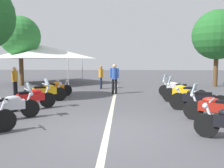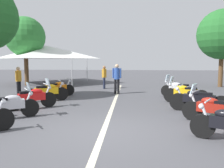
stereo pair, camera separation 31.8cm
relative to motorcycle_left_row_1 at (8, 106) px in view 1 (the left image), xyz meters
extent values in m
plane|color=#4C4C51|center=(-1.14, -3.34, -0.46)|extent=(80.00, 80.00, 0.00)
cube|color=beige|center=(2.41, -3.34, -0.46)|extent=(16.65, 0.16, 0.01)
cylinder|color=black|center=(-1.26, -0.52, -0.15)|extent=(0.49, 0.59, 0.63)
cylinder|color=silver|center=(-1.29, -0.47, 0.15)|extent=(0.23, 0.27, 0.58)
sphere|color=silver|center=(-1.23, -0.56, 0.35)|extent=(0.14, 0.14, 0.14)
cylinder|color=black|center=(0.38, -0.58, -0.15)|extent=(0.46, 0.59, 0.62)
cube|color=silver|center=(-0.02, 0.03, 0.03)|extent=(0.85, 1.08, 0.30)
ellipsoid|color=silver|center=(0.08, -0.12, 0.23)|extent=(0.50, 0.58, 0.22)
cylinder|color=silver|center=(0.35, -0.53, 0.15)|extent=(0.22, 0.28, 0.58)
cylinder|color=silver|center=(0.33, -0.50, 0.51)|extent=(0.54, 0.37, 0.04)
sphere|color=silver|center=(0.41, -0.63, 0.35)|extent=(0.14, 0.14, 0.14)
cube|color=silver|center=(0.37, -0.57, 0.58)|extent=(0.37, 0.30, 0.32)
cylinder|color=black|center=(2.03, -0.67, -0.14)|extent=(0.50, 0.59, 0.64)
cylinder|color=black|center=(1.20, 0.42, -0.14)|extent=(0.50, 0.59, 0.64)
cube|color=red|center=(1.61, -0.13, 0.04)|extent=(0.85, 0.99, 0.30)
ellipsoid|color=red|center=(1.72, -0.27, 0.24)|extent=(0.52, 0.57, 0.22)
cube|color=black|center=(1.48, 0.05, 0.22)|extent=(0.50, 0.54, 0.12)
cylinder|color=silver|center=(1.99, -0.62, 0.16)|extent=(0.23, 0.27, 0.58)
cylinder|color=silver|center=(1.97, -0.59, 0.52)|extent=(0.52, 0.41, 0.04)
sphere|color=silver|center=(2.06, -0.71, 0.36)|extent=(0.14, 0.14, 0.14)
cylinder|color=silver|center=(1.51, 0.31, -0.24)|extent=(0.40, 0.49, 0.08)
cube|color=silver|center=(2.01, -0.65, 0.59)|extent=(0.36, 0.32, 0.32)
cylinder|color=black|center=(3.67, -0.73, -0.13)|extent=(0.43, 0.64, 0.65)
cylinder|color=black|center=(3.00, 0.53, -0.13)|extent=(0.43, 0.64, 0.65)
cube|color=#EAB214|center=(3.34, -0.10, 0.05)|extent=(0.76, 1.09, 0.30)
ellipsoid|color=#EAB214|center=(3.42, -0.26, 0.25)|extent=(0.48, 0.58, 0.22)
cube|color=black|center=(3.23, 0.09, 0.23)|extent=(0.46, 0.55, 0.12)
cylinder|color=silver|center=(3.64, -0.67, 0.17)|extent=(0.20, 0.29, 0.58)
cylinder|color=silver|center=(3.63, -0.64, 0.53)|extent=(0.57, 0.33, 0.04)
sphere|color=silver|center=(3.70, -0.77, 0.37)|extent=(0.14, 0.14, 0.14)
cylinder|color=silver|center=(3.29, 0.36, -0.23)|extent=(0.33, 0.52, 0.08)
cylinder|color=black|center=(5.23, -0.68, -0.16)|extent=(0.47, 0.58, 0.61)
cylinder|color=black|center=(4.43, 0.47, -0.16)|extent=(0.47, 0.58, 0.61)
cube|color=orange|center=(4.83, -0.10, 0.02)|extent=(0.84, 1.03, 0.30)
ellipsoid|color=orange|center=(4.93, -0.25, 0.22)|extent=(0.51, 0.58, 0.22)
cube|color=black|center=(4.70, 0.08, 0.20)|extent=(0.49, 0.54, 0.12)
cylinder|color=silver|center=(5.20, -0.63, 0.14)|extent=(0.22, 0.28, 0.58)
cylinder|color=silver|center=(5.17, -0.60, 0.50)|extent=(0.53, 0.39, 0.04)
sphere|color=silver|center=(5.26, -0.72, 0.34)|extent=(0.14, 0.14, 0.14)
cylinder|color=silver|center=(4.73, 0.34, -0.25)|extent=(0.38, 0.50, 0.08)
cylinder|color=black|center=(-1.46, -5.91, -0.16)|extent=(0.43, 0.60, 0.61)
cylinder|color=silver|center=(-1.49, -5.96, 0.14)|extent=(0.20, 0.29, 0.58)
cylinder|color=silver|center=(-1.51, -6.00, 0.50)|extent=(0.56, 0.34, 0.04)
sphere|color=silver|center=(-1.43, -5.87, 0.34)|extent=(0.14, 0.14, 0.14)
cylinder|color=black|center=(0.30, -6.11, -0.14)|extent=(0.47, 0.61, 0.64)
cube|color=maroon|center=(-0.09, -6.71, 0.04)|extent=(0.84, 1.06, 0.30)
ellipsoid|color=maroon|center=(0.01, -6.56, 0.24)|extent=(0.50, 0.58, 0.22)
cylinder|color=silver|center=(0.27, -6.16, 0.16)|extent=(0.22, 0.28, 0.58)
cylinder|color=silver|center=(0.25, -6.20, 0.52)|extent=(0.54, 0.38, 0.04)
sphere|color=silver|center=(0.33, -6.07, 0.36)|extent=(0.14, 0.14, 0.14)
cube|color=silver|center=(0.29, -6.13, 0.59)|extent=(0.37, 0.30, 0.32)
cylinder|color=black|center=(1.84, -5.98, -0.12)|extent=(0.39, 0.68, 0.68)
cylinder|color=black|center=(1.24, -7.39, -0.12)|extent=(0.39, 0.68, 0.68)
cube|color=black|center=(1.54, -6.68, 0.06)|extent=(0.71, 1.18, 0.30)
ellipsoid|color=black|center=(1.61, -6.52, 0.26)|extent=(0.44, 0.58, 0.22)
cube|color=black|center=(1.45, -6.89, 0.24)|extent=(0.43, 0.54, 0.12)
cylinder|color=silver|center=(1.81, -6.03, 0.18)|extent=(0.18, 0.29, 0.58)
cylinder|color=silver|center=(1.80, -6.07, 0.54)|extent=(0.59, 0.28, 0.04)
sphere|color=silver|center=(1.86, -5.93, 0.38)|extent=(0.14, 0.14, 0.14)
cylinder|color=silver|center=(1.19, -7.04, -0.22)|extent=(0.29, 0.54, 0.08)
cylinder|color=black|center=(3.57, -5.99, -0.13)|extent=(0.42, 0.66, 0.67)
cylinder|color=black|center=(2.96, -7.20, -0.13)|extent=(0.42, 0.66, 0.67)
cube|color=#EAB214|center=(3.26, -6.60, 0.05)|extent=(0.71, 1.05, 0.30)
ellipsoid|color=#EAB214|center=(3.34, -6.44, 0.25)|extent=(0.47, 0.58, 0.22)
cube|color=black|center=(3.16, -6.79, 0.23)|extent=(0.45, 0.55, 0.12)
cylinder|color=silver|center=(3.54, -6.04, 0.17)|extent=(0.19, 0.29, 0.58)
cylinder|color=silver|center=(3.52, -6.08, 0.53)|extent=(0.57, 0.31, 0.04)
sphere|color=silver|center=(3.59, -5.94, 0.37)|extent=(0.14, 0.14, 0.14)
cylinder|color=silver|center=(2.92, -6.88, -0.23)|extent=(0.32, 0.53, 0.08)
cube|color=silver|center=(3.56, -6.01, 0.60)|extent=(0.38, 0.27, 0.32)
cylinder|color=black|center=(5.23, -6.06, -0.15)|extent=(0.45, 0.61, 0.63)
cylinder|color=black|center=(4.52, -7.22, -0.15)|extent=(0.45, 0.61, 0.63)
cube|color=silver|center=(4.87, -6.64, 0.03)|extent=(0.78, 1.03, 0.30)
ellipsoid|color=silver|center=(4.97, -6.49, 0.23)|extent=(0.49, 0.58, 0.22)
cube|color=black|center=(4.76, -6.83, 0.21)|extent=(0.47, 0.54, 0.12)
cylinder|color=silver|center=(5.20, -6.11, 0.15)|extent=(0.21, 0.28, 0.58)
cylinder|color=silver|center=(5.18, -6.15, 0.51)|extent=(0.55, 0.36, 0.04)
sphere|color=silver|center=(5.26, -6.02, 0.35)|extent=(0.14, 0.14, 0.14)
cylinder|color=silver|center=(4.51, -6.90, -0.24)|extent=(0.36, 0.51, 0.08)
cube|color=silver|center=(5.22, -6.08, 0.58)|extent=(0.37, 0.29, 0.32)
cylinder|color=black|center=(6.12, -3.22, -0.03)|extent=(0.14, 0.14, 0.86)
cylinder|color=black|center=(6.09, -3.40, -0.03)|extent=(0.14, 0.14, 0.86)
cylinder|color=#2D51A5|center=(6.10, -3.31, 0.72)|extent=(0.32, 0.32, 0.64)
cylinder|color=#2D51A5|center=(6.14, -3.09, 0.75)|extent=(0.09, 0.09, 0.58)
cylinder|color=#2D51A5|center=(6.06, -3.53, 0.75)|extent=(0.09, 0.09, 0.58)
sphere|color=#D8AD84|center=(6.10, -3.31, 1.16)|extent=(0.23, 0.23, 0.23)
cylinder|color=black|center=(4.98, 2.13, -0.07)|extent=(0.14, 0.14, 0.79)
cylinder|color=black|center=(5.16, 2.11, -0.07)|extent=(0.14, 0.14, 0.79)
cylinder|color=orange|center=(5.07, 2.12, 0.63)|extent=(0.32, 0.32, 0.59)
cylinder|color=orange|center=(4.85, 2.14, 0.66)|extent=(0.09, 0.09, 0.53)
cylinder|color=orange|center=(5.29, 2.11, 0.66)|extent=(0.09, 0.09, 0.53)
sphere|color=#D8AD84|center=(5.07, 2.12, 1.03)|extent=(0.21, 0.21, 0.21)
cylinder|color=#1E2338|center=(8.57, -2.30, -0.07)|extent=(0.14, 0.14, 0.78)
cylinder|color=#1E2338|center=(8.39, -2.30, -0.07)|extent=(0.14, 0.14, 0.78)
cylinder|color=orange|center=(8.48, -2.30, 0.62)|extent=(0.32, 0.32, 0.59)
cylinder|color=orange|center=(8.70, -2.30, 0.65)|extent=(0.09, 0.09, 0.53)
cylinder|color=orange|center=(8.26, -2.30, 0.65)|extent=(0.09, 0.09, 0.53)
sphere|color=#9E704C|center=(8.48, -2.30, 1.02)|extent=(0.21, 0.21, 0.21)
cylinder|color=brown|center=(10.20, 4.00, 0.89)|extent=(0.32, 0.32, 2.70)
sphere|color=#2D7A33|center=(10.20, 4.00, 3.30)|extent=(3.06, 3.06, 3.06)
cylinder|color=brown|center=(10.22, -10.73, 0.81)|extent=(0.32, 0.32, 2.55)
sphere|color=#236628|center=(10.22, -10.73, 3.35)|extent=(3.61, 3.61, 3.61)
pyramid|color=white|center=(11.71, 2.96, 2.19)|extent=(6.49, 6.49, 1.10)
cylinder|color=#B2B2B7|center=(14.63, 5.88, 0.59)|extent=(0.06, 0.06, 2.10)
cylinder|color=#B2B2B7|center=(14.63, 0.03, 0.59)|extent=(0.06, 0.06, 2.10)
cylinder|color=#B2B2B7|center=(8.79, 0.03, 0.59)|extent=(0.06, 0.06, 2.10)
camera|label=1|loc=(-7.33, -3.74, 1.51)|focal=37.11mm
camera|label=2|loc=(-7.33, -4.06, 1.51)|focal=37.11mm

